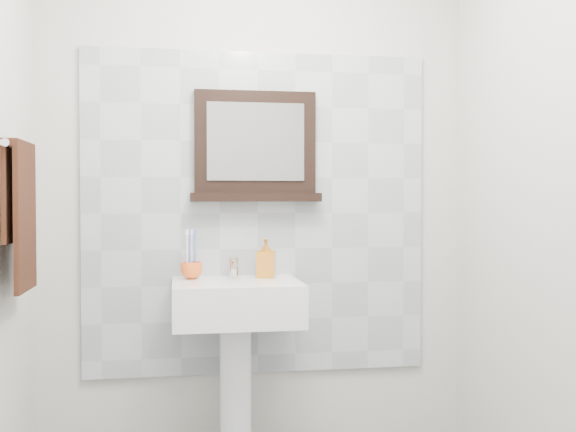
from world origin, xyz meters
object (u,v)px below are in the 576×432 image
object	(u,v)px
pedestal_sink	(236,323)
soap_dispenser	(266,258)
framed_mirror	(255,150)
hand_towel	(20,204)
toothbrush_cup	(191,270)

from	to	relation	value
pedestal_sink	soap_dispenser	distance (m)	0.33
soap_dispenser	framed_mirror	world-z (taller)	framed_mirror
soap_dispenser	hand_towel	world-z (taller)	hand_towel
framed_mirror	hand_towel	bearing A→B (deg)	-151.48
soap_dispenser	hand_towel	bearing A→B (deg)	-141.78
pedestal_sink	hand_towel	distance (m)	1.02
pedestal_sink	soap_dispenser	size ratio (longest dim) A/B	5.41
pedestal_sink	toothbrush_cup	size ratio (longest dim) A/B	10.03
pedestal_sink	soap_dispenser	xyz separation A→B (m)	(0.14, 0.11, 0.27)
soap_dispenser	framed_mirror	distance (m)	0.50
framed_mirror	hand_towel	world-z (taller)	framed_mirror
pedestal_sink	soap_dispenser	bearing A→B (deg)	36.11
soap_dispenser	framed_mirror	xyz separation A→B (m)	(-0.04, 0.08, 0.50)
hand_towel	toothbrush_cup	bearing A→B (deg)	33.68
pedestal_sink	hand_towel	bearing A→B (deg)	-158.86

